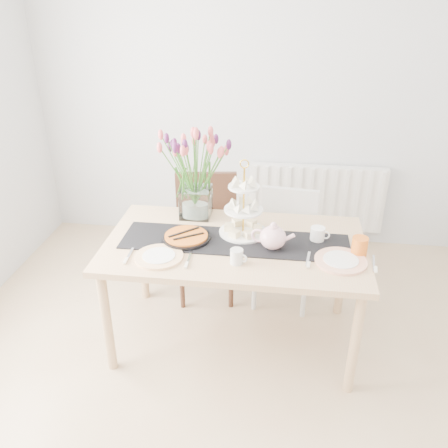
# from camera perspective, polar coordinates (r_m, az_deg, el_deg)

# --- Properties ---
(room_shell) EXTENTS (4.50, 4.50, 4.50)m
(room_shell) POSITION_cam_1_polar(r_m,az_deg,el_deg) (2.00, 1.31, 0.90)
(room_shell) COLOR tan
(room_shell) RESTS_ON ground
(radiator) EXTENTS (1.20, 0.08, 0.60)m
(radiator) POSITION_cam_1_polar(r_m,az_deg,el_deg) (4.34, 10.99, 3.14)
(radiator) COLOR white
(radiator) RESTS_ON room_shell
(dining_table) EXTENTS (1.60, 0.90, 0.75)m
(dining_table) POSITION_cam_1_polar(r_m,az_deg,el_deg) (2.96, 1.31, -3.48)
(dining_table) COLOR tan
(dining_table) RESTS_ON ground
(chair_brown) EXTENTS (0.52, 0.52, 0.93)m
(chair_brown) POSITION_cam_1_polar(r_m,az_deg,el_deg) (3.57, -2.13, -0.27)
(chair_brown) COLOR #321C12
(chair_brown) RESTS_ON ground
(chair_white) EXTENTS (0.46, 0.46, 0.84)m
(chair_white) POSITION_cam_1_polar(r_m,az_deg,el_deg) (3.54, 7.45, -1.71)
(chair_white) COLOR silver
(chair_white) RESTS_ON ground
(table_runner) EXTENTS (1.40, 0.35, 0.01)m
(table_runner) POSITION_cam_1_polar(r_m,az_deg,el_deg) (2.92, 1.33, -2.12)
(table_runner) COLOR black
(table_runner) RESTS_ON dining_table
(tulip_vase) EXTENTS (0.73, 0.73, 0.63)m
(tulip_vase) POSITION_cam_1_polar(r_m,az_deg,el_deg) (3.11, -3.53, 7.77)
(tulip_vase) COLOR silver
(tulip_vase) RESTS_ON dining_table
(cake_stand) EXTENTS (0.30, 0.30, 0.45)m
(cake_stand) POSITION_cam_1_polar(r_m,az_deg,el_deg) (2.96, 2.35, 0.98)
(cake_stand) COLOR gold
(cake_stand) RESTS_ON dining_table
(teapot) EXTENTS (0.28, 0.24, 0.17)m
(teapot) POSITION_cam_1_polar(r_m,az_deg,el_deg) (2.83, 5.90, -1.63)
(teapot) COLOR silver
(teapot) RESTS_ON dining_table
(cream_jug) EXTENTS (0.11, 0.11, 0.09)m
(cream_jug) POSITION_cam_1_polar(r_m,az_deg,el_deg) (2.98, 11.18, -1.21)
(cream_jug) COLOR white
(cream_jug) RESTS_ON dining_table
(tart_tin) EXTENTS (0.30, 0.30, 0.04)m
(tart_tin) POSITION_cam_1_polar(r_m,az_deg,el_deg) (2.95, -4.56, -1.64)
(tart_tin) COLOR black
(tart_tin) RESTS_ON dining_table
(mug_white) EXTENTS (0.10, 0.10, 0.09)m
(mug_white) POSITION_cam_1_polar(r_m,az_deg,el_deg) (2.69, 1.52, -3.93)
(mug_white) COLOR silver
(mug_white) RESTS_ON dining_table
(mug_orange) EXTENTS (0.13, 0.13, 0.11)m
(mug_orange) POSITION_cam_1_polar(r_m,az_deg,el_deg) (2.88, 16.00, -2.58)
(mug_orange) COLOR orange
(mug_orange) RESTS_ON dining_table
(plate_left) EXTENTS (0.29, 0.29, 0.01)m
(plate_left) POSITION_cam_1_polar(r_m,az_deg,el_deg) (2.78, -7.84, -3.92)
(plate_left) COLOR silver
(plate_left) RESTS_ON dining_table
(plate_right) EXTENTS (0.33, 0.33, 0.02)m
(plate_right) POSITION_cam_1_polar(r_m,az_deg,el_deg) (2.80, 13.86, -4.32)
(plate_right) COLOR white
(plate_right) RESTS_ON dining_table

